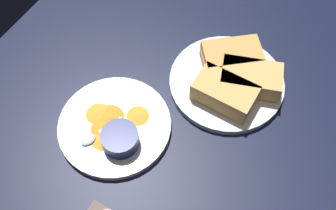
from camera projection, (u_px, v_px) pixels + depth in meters
The scene contains 11 objects.
ground_plane at pixel (203, 132), 83.50cm from camera, with size 110.00×110.00×3.00cm, color black.
plate_sandwich_main at pixel (226, 82), 87.32cm from camera, with size 25.95×25.95×1.60cm, color silver.
sandwich_half_near at pixel (225, 93), 82.12cm from camera, with size 13.50×8.05×4.80cm.
sandwich_half_far at pixel (251, 78), 83.99cm from camera, with size 14.77×11.25×4.80cm.
sandwich_half_extra at pixel (232, 57), 87.00cm from camera, with size 14.92×14.00×4.80cm.
ramekin_dark_sauce at pixel (236, 56), 87.78cm from camera, with size 6.53×6.53×3.42cm.
spoon_by_dark_ramekin at pixel (228, 78), 86.53cm from camera, with size 2.91×9.96×0.80cm.
plate_chips_companion at pixel (115, 126), 81.68cm from camera, with size 23.96×23.96×1.60cm, color silver.
ramekin_light_gravy at pixel (120, 139), 77.10cm from camera, with size 7.61×7.61×3.60cm.
spoon_by_gravy_ramekin at pixel (94, 136), 79.11cm from camera, with size 5.23×9.65×0.80cm.
plantain_chip_scatter at pixel (110, 123), 80.81cm from camera, with size 14.21×13.90×0.60cm.
Camera 1 is at (-11.68, 36.34, 73.37)cm, focal length 41.12 mm.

